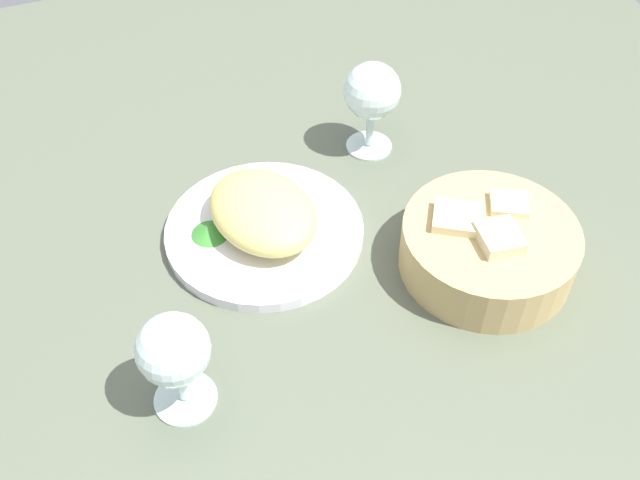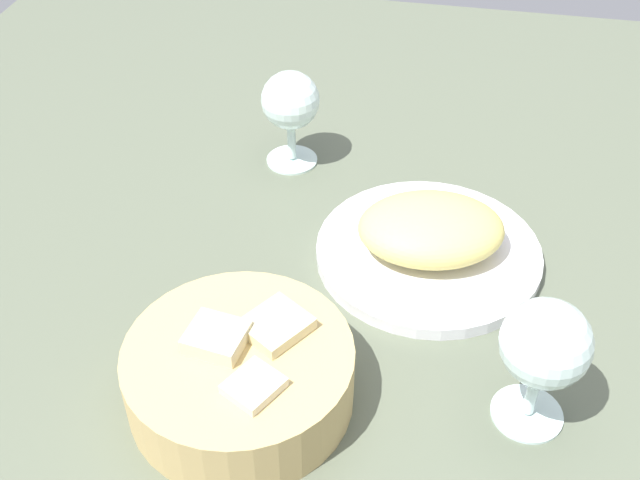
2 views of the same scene
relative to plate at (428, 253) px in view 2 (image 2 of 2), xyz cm
name	(u,v)px [view 2 (image 2 of 2)]	position (x,y,z in cm)	size (l,w,h in cm)	color
ground_plane	(390,308)	(2.97, 7.06, -1.70)	(140.00, 140.00, 2.00)	#565E4B
plate	(428,253)	(0.00, 0.00, 0.00)	(23.10, 23.10, 1.40)	silver
omelette	(431,229)	(0.00, 0.00, 3.24)	(14.76, 11.18, 5.08)	#D7C56A
lettuce_garnish	(447,208)	(-1.34, -6.11, 1.36)	(4.41, 4.41, 1.32)	#388530
bread_basket	(241,373)	(13.86, 21.10, 2.42)	(19.23, 19.23, 7.34)	tan
wine_glass_near	(290,105)	(17.73, -14.42, 7.04)	(6.75, 6.75, 11.72)	silver
wine_glass_far	(545,348)	(-10.07, 18.26, 7.65)	(7.23, 7.23, 12.50)	silver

